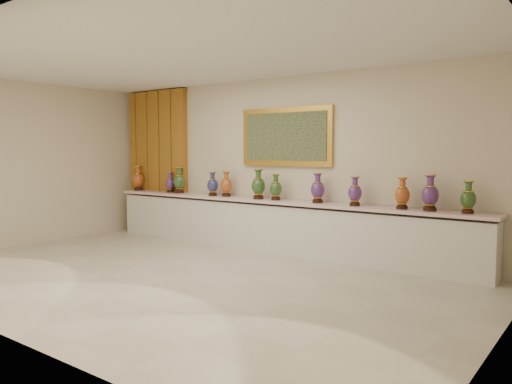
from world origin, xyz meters
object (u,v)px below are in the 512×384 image
(vase_1, at_px, (170,183))
(vase_2, at_px, (179,181))
(vase_0, at_px, (138,179))
(counter, at_px, (272,226))

(vase_1, xyz_separation_m, vase_2, (0.25, 0.01, 0.05))
(vase_0, height_order, vase_2, vase_0)
(vase_0, distance_m, vase_1, 0.95)
(counter, distance_m, vase_0, 3.52)
(vase_1, distance_m, vase_2, 0.26)
(vase_1, height_order, vase_2, vase_2)
(vase_0, distance_m, vase_2, 1.20)
(vase_2, bearing_deg, vase_1, -178.69)
(counter, distance_m, vase_2, 2.36)
(vase_1, relative_size, vase_2, 0.78)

